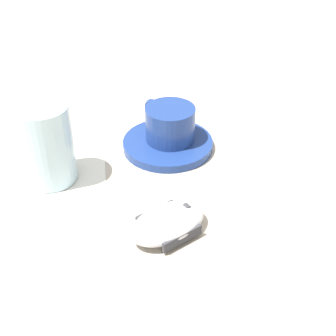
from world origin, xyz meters
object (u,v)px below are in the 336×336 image
(computer_mouse, at_px, (168,223))
(drinking_glass, at_px, (47,144))
(saucer, at_px, (168,144))
(coffee_cup, at_px, (169,123))

(computer_mouse, xyz_separation_m, drinking_glass, (-0.11, 0.17, 0.05))
(saucer, distance_m, coffee_cup, 0.04)
(computer_mouse, bearing_deg, saucer, 66.23)
(computer_mouse, distance_m, drinking_glass, 0.21)
(computer_mouse, bearing_deg, drinking_glass, 122.50)
(saucer, xyz_separation_m, computer_mouse, (-0.08, -0.18, 0.01))
(saucer, xyz_separation_m, coffee_cup, (0.01, 0.01, 0.03))
(coffee_cup, bearing_deg, saucer, -131.96)
(saucer, distance_m, drinking_glass, 0.20)
(saucer, bearing_deg, drinking_glass, -177.71)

